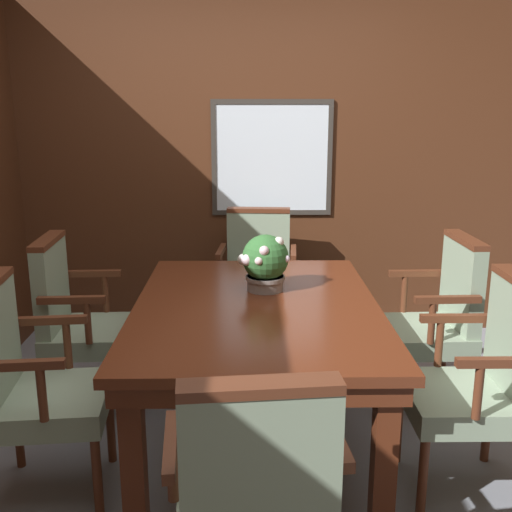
% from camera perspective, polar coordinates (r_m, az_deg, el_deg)
% --- Properties ---
extents(ground_plane, '(14.00, 14.00, 0.00)m').
position_cam_1_polar(ground_plane, '(3.01, -1.21, -19.97)').
color(ground_plane, gray).
extents(wall_back, '(7.20, 0.08, 2.45)m').
position_cam_1_polar(wall_back, '(4.41, -1.11, 8.20)').
color(wall_back, '#4C2816').
rests_on(wall_back, ground_plane).
extents(dining_table, '(1.18, 1.64, 0.75)m').
position_cam_1_polar(dining_table, '(2.96, 0.04, -6.25)').
color(dining_table, '#562614').
rests_on(dining_table, ground_plane).
extents(chair_right_far, '(0.51, 0.54, 0.99)m').
position_cam_1_polar(chair_right_far, '(3.51, 16.82, -5.51)').
color(chair_right_far, '#562B19').
rests_on(chair_right_far, ground_plane).
extents(chair_right_near, '(0.50, 0.53, 0.99)m').
position_cam_1_polar(chair_right_near, '(2.82, 20.73, -10.75)').
color(chair_right_near, '#562B19').
rests_on(chair_right_near, ground_plane).
extents(chair_head_far, '(0.55, 0.53, 0.99)m').
position_cam_1_polar(chair_head_far, '(4.13, 0.13, -1.88)').
color(chair_head_far, '#562B19').
rests_on(chair_head_far, ground_plane).
extents(chair_head_near, '(0.56, 0.54, 0.99)m').
position_cam_1_polar(chair_head_near, '(1.93, -0.08, -22.35)').
color(chair_head_near, '#562B19').
rests_on(chair_head_near, ground_plane).
extents(chair_left_near, '(0.53, 0.56, 0.99)m').
position_cam_1_polar(chair_left_near, '(2.80, -20.76, -11.02)').
color(chair_left_near, '#562B19').
rests_on(chair_left_near, ground_plane).
extents(chair_left_far, '(0.51, 0.54, 0.99)m').
position_cam_1_polar(chair_left_far, '(3.49, -16.67, -5.58)').
color(chair_left_far, '#562B19').
rests_on(chair_left_far, ground_plane).
extents(potted_plant, '(0.27, 0.25, 0.29)m').
position_cam_1_polar(potted_plant, '(3.09, 0.89, -0.59)').
color(potted_plant, gray).
rests_on(potted_plant, dining_table).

